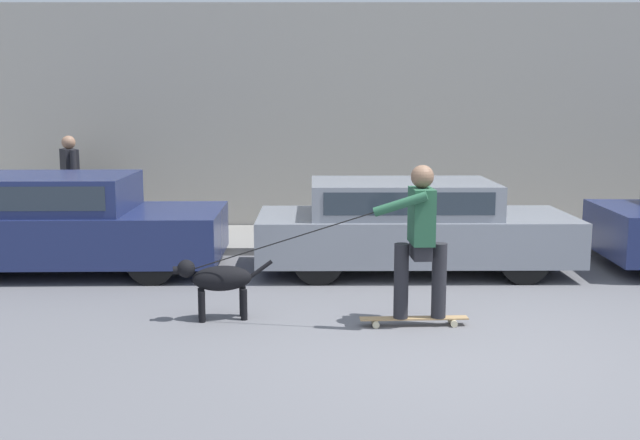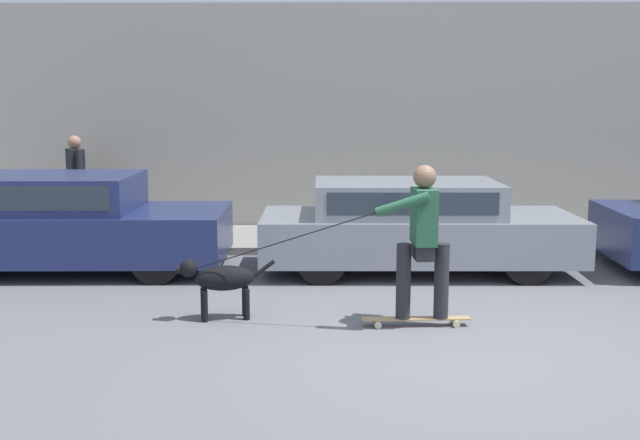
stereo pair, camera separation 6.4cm
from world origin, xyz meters
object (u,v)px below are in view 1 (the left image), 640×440
pedestrian_with_bag (73,179)px  skateboarder (423,236)px  parked_car_0 (66,225)px  dog (221,280)px  parked_car_1 (414,226)px

pedestrian_with_bag → skateboarder: bearing=-75.0°
skateboarder → parked_car_0: bearing=-32.1°
parked_car_0 → skateboarder: size_ratio=1.45×
skateboarder → pedestrian_with_bag: 7.06m
skateboarder → pedestrian_with_bag: bearing=-46.7°
dog → skateboarder: bearing=162.9°
dog → skateboarder: 2.12m
parked_car_0 → pedestrian_with_bag: (-0.69, 2.43, 0.36)m
parked_car_1 → pedestrian_with_bag: bearing=154.8°
parked_car_0 → pedestrian_with_bag: size_ratio=2.63×
parked_car_1 → pedestrian_with_bag: pedestrian_with_bag is taller
dog → parked_car_0: bearing=-54.5°
dog → pedestrian_with_bag: bearing=-67.8°
pedestrian_with_bag → dog: bearing=-88.1°
parked_car_0 → dog: 3.26m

